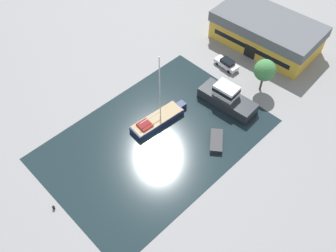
{
  "coord_description": "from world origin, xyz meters",
  "views": [
    {
      "loc": [
        25.65,
        -22.73,
        44.12
      ],
      "look_at": [
        0.0,
        2.47,
        1.0
      ],
      "focal_mm": 40.0,
      "sensor_mm": 36.0,
      "label": 1
    }
  ],
  "objects_px": {
    "motor_cruiser": "(227,98)",
    "sailboat_moored": "(158,119)",
    "quay_tree_near_building": "(265,70)",
    "parked_car": "(227,64)",
    "warehouse_building": "(266,32)",
    "small_dinghy": "(216,141)"
  },
  "relations": [
    {
      "from": "sailboat_moored",
      "to": "motor_cruiser",
      "type": "xyz_separation_m",
      "value": [
        4.93,
        10.44,
        0.73
      ]
    },
    {
      "from": "quay_tree_near_building",
      "to": "small_dinghy",
      "type": "bearing_deg",
      "value": -80.79
    },
    {
      "from": "quay_tree_near_building",
      "to": "small_dinghy",
      "type": "relative_size",
      "value": 1.36
    },
    {
      "from": "warehouse_building",
      "to": "small_dinghy",
      "type": "relative_size",
      "value": 4.49
    },
    {
      "from": "sailboat_moored",
      "to": "small_dinghy",
      "type": "distance_m",
      "value": 9.55
    },
    {
      "from": "quay_tree_near_building",
      "to": "parked_car",
      "type": "height_order",
      "value": "quay_tree_near_building"
    },
    {
      "from": "quay_tree_near_building",
      "to": "small_dinghy",
      "type": "height_order",
      "value": "quay_tree_near_building"
    },
    {
      "from": "quay_tree_near_building",
      "to": "motor_cruiser",
      "type": "bearing_deg",
      "value": -104.71
    },
    {
      "from": "sailboat_moored",
      "to": "small_dinghy",
      "type": "xyz_separation_m",
      "value": [
        8.93,
        3.37,
        -0.26
      ]
    },
    {
      "from": "parked_car",
      "to": "small_dinghy",
      "type": "relative_size",
      "value": 1.04
    },
    {
      "from": "parked_car",
      "to": "warehouse_building",
      "type": "bearing_deg",
      "value": -1.74
    },
    {
      "from": "quay_tree_near_building",
      "to": "motor_cruiser",
      "type": "relative_size",
      "value": 0.61
    },
    {
      "from": "quay_tree_near_building",
      "to": "motor_cruiser",
      "type": "distance_m",
      "value": 7.48
    },
    {
      "from": "quay_tree_near_building",
      "to": "warehouse_building",
      "type": "bearing_deg",
      "value": 123.36
    },
    {
      "from": "sailboat_moored",
      "to": "small_dinghy",
      "type": "height_order",
      "value": "sailboat_moored"
    },
    {
      "from": "warehouse_building",
      "to": "sailboat_moored",
      "type": "distance_m",
      "value": 27.48
    },
    {
      "from": "sailboat_moored",
      "to": "motor_cruiser",
      "type": "distance_m",
      "value": 11.57
    },
    {
      "from": "motor_cruiser",
      "to": "parked_car",
      "type": "bearing_deg",
      "value": 35.58
    },
    {
      "from": "parked_car",
      "to": "motor_cruiser",
      "type": "height_order",
      "value": "motor_cruiser"
    },
    {
      "from": "parked_car",
      "to": "small_dinghy",
      "type": "distance_m",
      "value": 17.08
    },
    {
      "from": "motor_cruiser",
      "to": "sailboat_moored",
      "type": "bearing_deg",
      "value": 150.52
    },
    {
      "from": "parked_car",
      "to": "quay_tree_near_building",
      "type": "bearing_deg",
      "value": -89.02
    }
  ]
}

